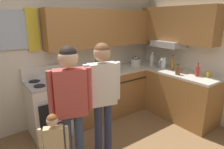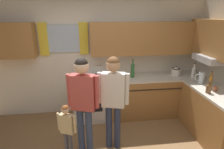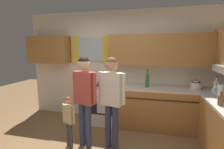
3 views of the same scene
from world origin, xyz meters
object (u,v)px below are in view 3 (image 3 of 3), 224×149
(stove_oven, at_px, (106,103))
(stovetop_kettle, at_px, (196,85))
(small_child, at_px, (69,116))
(mug_ceramic_white, at_px, (201,85))
(bottle_milk_white, at_px, (216,86))
(adult_holding_child, at_px, (84,91))
(bottle_squat_brown, at_px, (221,100))
(adult_in_plaid, at_px, (112,92))
(water_pitcher, at_px, (220,91))
(bottle_wine_green, at_px, (147,80))

(stove_oven, height_order, stovetop_kettle, stovetop_kettle)
(small_child, bearing_deg, mug_ceramic_white, 29.61)
(bottle_milk_white, height_order, adult_holding_child, adult_holding_child)
(mug_ceramic_white, distance_m, adult_holding_child, 2.47)
(adult_holding_child, relative_size, small_child, 1.74)
(bottle_squat_brown, relative_size, adult_holding_child, 0.13)
(stove_oven, xyz_separation_m, small_child, (-0.34, -1.15, 0.11))
(stove_oven, relative_size, bottle_squat_brown, 5.37)
(bottle_milk_white, bearing_deg, adult_in_plaid, -155.70)
(bottle_milk_white, distance_m, adult_in_plaid, 1.99)
(adult_in_plaid, bearing_deg, stove_oven, 111.12)
(bottle_squat_brown, height_order, adult_in_plaid, adult_in_plaid)
(mug_ceramic_white, height_order, adult_in_plaid, adult_in_plaid)
(bottle_milk_white, relative_size, bottle_squat_brown, 1.53)
(adult_in_plaid, bearing_deg, small_child, -168.73)
(small_child, bearing_deg, adult_in_plaid, 11.27)
(stove_oven, bearing_deg, stovetop_kettle, -0.32)
(mug_ceramic_white, relative_size, adult_in_plaid, 0.08)
(stove_oven, bearing_deg, small_child, -106.46)
(stove_oven, distance_m, stovetop_kettle, 1.97)
(adult_holding_child, bearing_deg, water_pitcher, 13.54)
(stove_oven, bearing_deg, adult_holding_child, -94.17)
(water_pitcher, height_order, adult_in_plaid, adult_in_plaid)
(bottle_squat_brown, height_order, water_pitcher, water_pitcher)
(bottle_squat_brown, bearing_deg, adult_in_plaid, -178.69)
(water_pitcher, relative_size, adult_holding_child, 0.14)
(bottle_wine_green, distance_m, water_pitcher, 1.33)
(bottle_squat_brown, xyz_separation_m, mug_ceramic_white, (0.02, 1.17, -0.03))
(stove_oven, relative_size, bottle_wine_green, 2.79)
(mug_ceramic_white, xyz_separation_m, adult_in_plaid, (-1.65, -1.21, 0.05))
(stove_oven, bearing_deg, adult_in_plaid, -68.88)
(bottle_squat_brown, bearing_deg, stovetop_kettle, 97.74)
(bottle_wine_green, relative_size, stovetop_kettle, 1.44)
(bottle_squat_brown, distance_m, bottle_wine_green, 1.45)
(mug_ceramic_white, height_order, stovetop_kettle, stovetop_kettle)
(bottle_milk_white, xyz_separation_m, small_child, (-2.54, -0.96, -0.45))
(water_pitcher, bearing_deg, mug_ceramic_white, 99.60)
(water_pitcher, xyz_separation_m, adult_holding_child, (-2.24, -0.54, -0.01))
(stove_oven, bearing_deg, bottle_squat_brown, -25.55)
(bottle_squat_brown, bearing_deg, bottle_wine_green, 139.11)
(mug_ceramic_white, bearing_deg, bottle_squat_brown, -90.91)
(water_pitcher, bearing_deg, adult_in_plaid, -164.63)
(stove_oven, distance_m, water_pitcher, 2.29)
(mug_ceramic_white, relative_size, small_child, 0.14)
(stove_oven, height_order, adult_in_plaid, adult_in_plaid)
(stove_oven, relative_size, small_child, 1.20)
(bottle_wine_green, bearing_deg, bottle_milk_white, -7.55)
(stovetop_kettle, distance_m, adult_holding_child, 2.23)
(bottle_wine_green, relative_size, water_pitcher, 1.79)
(adult_holding_child, bearing_deg, adult_in_plaid, 6.31)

